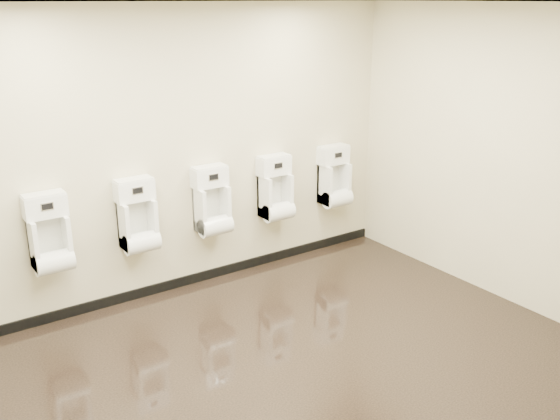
# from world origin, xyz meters

# --- Properties ---
(ground) EXTENTS (5.00, 3.50, 0.00)m
(ground) POSITION_xyz_m (0.00, 0.00, 0.00)
(ground) COLOR black
(ground) RESTS_ON ground
(ceiling) EXTENTS (5.00, 3.50, 0.00)m
(ceiling) POSITION_xyz_m (0.00, 0.00, 2.80)
(ceiling) COLOR white
(back_wall) EXTENTS (5.00, 0.02, 2.80)m
(back_wall) POSITION_xyz_m (0.00, 1.75, 1.40)
(back_wall) COLOR beige
(back_wall) RESTS_ON ground
(front_wall) EXTENTS (5.00, 0.02, 2.80)m
(front_wall) POSITION_xyz_m (0.00, -1.75, 1.40)
(front_wall) COLOR beige
(front_wall) RESTS_ON ground
(right_wall) EXTENTS (0.02, 3.50, 2.80)m
(right_wall) POSITION_xyz_m (2.50, 0.00, 1.40)
(right_wall) COLOR beige
(right_wall) RESTS_ON ground
(skirting_back) EXTENTS (5.00, 0.02, 0.10)m
(skirting_back) POSITION_xyz_m (0.00, 1.74, 0.05)
(skirting_back) COLOR black
(skirting_back) RESTS_ON ground
(urinal_0) EXTENTS (0.37, 0.28, 0.69)m
(urinal_0) POSITION_xyz_m (-1.29, 1.63, 0.84)
(urinal_0) COLOR silver
(urinal_0) RESTS_ON back_wall
(urinal_1) EXTENTS (0.37, 0.28, 0.69)m
(urinal_1) POSITION_xyz_m (-0.48, 1.63, 0.84)
(urinal_1) COLOR silver
(urinal_1) RESTS_ON back_wall
(urinal_2) EXTENTS (0.37, 0.28, 0.69)m
(urinal_2) POSITION_xyz_m (0.31, 1.63, 0.84)
(urinal_2) COLOR silver
(urinal_2) RESTS_ON back_wall
(urinal_3) EXTENTS (0.37, 0.28, 0.69)m
(urinal_3) POSITION_xyz_m (1.09, 1.63, 0.84)
(urinal_3) COLOR silver
(urinal_3) RESTS_ON back_wall
(urinal_4) EXTENTS (0.37, 0.28, 0.69)m
(urinal_4) POSITION_xyz_m (1.90, 1.63, 0.84)
(urinal_4) COLOR silver
(urinal_4) RESTS_ON back_wall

